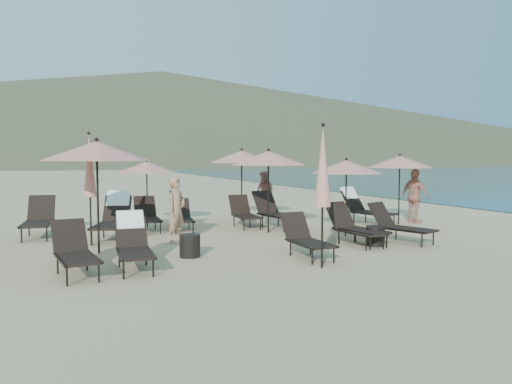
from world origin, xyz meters
name	(u,v)px	position (x,y,z in m)	size (l,w,h in m)	color
ground	(331,251)	(0.00, 0.00, 0.00)	(800.00, 800.00, 0.00)	#D6BA8C
volcanic_headland	(180,119)	(71.37, 302.62, 26.49)	(690.00, 690.00, 55.00)	brown
lounger_0	(74,251)	(-5.41, -0.24, 0.43)	(0.81, 1.67, 0.93)	black
lounger_1	(133,242)	(-4.36, -0.07, 0.49)	(0.69, 1.68, 1.03)	black
lounger_2	(306,238)	(-0.87, -0.42, 0.41)	(0.60, 1.54, 0.89)	black
lounger_3	(354,225)	(0.96, 0.55, 0.45)	(0.92, 1.77, 0.97)	black
lounger_4	(354,227)	(0.87, 0.43, 0.43)	(0.75, 1.65, 0.92)	black
lounger_5	(399,224)	(2.12, 0.34, 0.44)	(1.12, 1.75, 0.94)	black
lounger_6	(39,218)	(-6.07, 4.59, 0.49)	(0.89, 1.89, 1.05)	black
lounger_7	(113,217)	(-4.30, 3.57, 0.57)	(1.27, 2.03, 1.19)	black
lounger_8	(182,216)	(-2.31, 4.39, 0.41)	(0.78, 1.57, 0.87)	black
lounger_9	(244,213)	(-0.42, 4.30, 0.43)	(0.71, 1.64, 0.92)	black
lounger_10	(276,211)	(0.37, 3.79, 0.49)	(0.97, 1.92, 1.06)	black
lounger_11	(364,207)	(3.28, 3.50, 0.54)	(1.10, 1.93, 1.14)	black
lounger_12	(147,215)	(-3.25, 4.65, 0.44)	(0.71, 1.67, 0.94)	black
umbrella_open_0	(97,151)	(-4.83, 1.71, 2.22)	(2.33, 2.33, 2.51)	black
umbrella_open_1	(268,158)	(-0.22, 2.98, 2.06)	(2.17, 2.17, 2.33)	black
umbrella_open_2	(346,167)	(1.41, 1.63, 1.83)	(1.93, 1.93, 2.07)	black
umbrella_open_3	(147,167)	(-3.10, 5.43, 1.78)	(1.87, 1.87, 2.02)	black
umbrella_open_4	(242,157)	(0.01, 5.64, 2.10)	(2.21, 2.21, 2.38)	black
umbrella_open_5	(400,162)	(4.23, 3.01, 1.94)	(2.04, 2.04, 2.20)	black
umbrella_closed_0	(323,168)	(-1.07, -1.43, 1.89)	(0.32, 0.32, 2.72)	black
umbrella_closed_1	(90,166)	(-4.90, 2.85, 1.87)	(0.31, 0.31, 2.69)	black
side_table_0	(190,246)	(-3.11, 0.52, 0.24)	(0.44, 0.44, 0.47)	black
side_table_1	(375,236)	(1.27, 0.14, 0.24)	(0.43, 0.43, 0.47)	black
beachgoer_a	(176,210)	(-2.94, 2.38, 0.81)	(0.59, 0.39, 1.62)	#A07757
beachgoer_b	(265,193)	(1.28, 6.69, 0.80)	(0.78, 0.60, 1.59)	#A96657
beachgoer_c	(415,196)	(4.87, 3.04, 0.86)	(1.01, 0.42, 1.72)	tan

